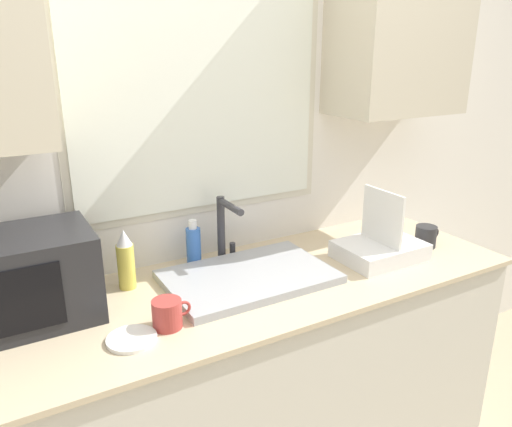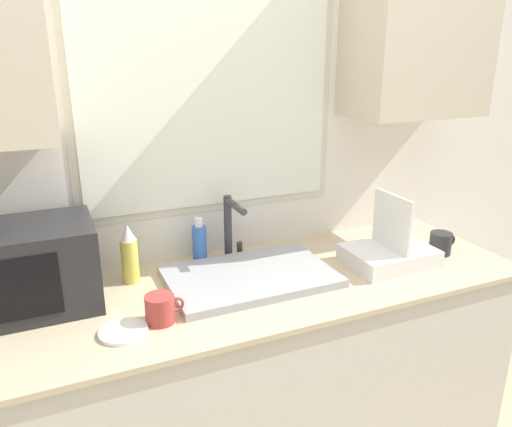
{
  "view_description": "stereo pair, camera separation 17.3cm",
  "coord_description": "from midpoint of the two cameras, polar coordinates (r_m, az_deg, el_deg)",
  "views": [
    {
      "loc": [
        -0.78,
        -1.12,
        1.74
      ],
      "look_at": [
        0.04,
        0.3,
        1.19
      ],
      "focal_mm": 35.0,
      "sensor_mm": 36.0,
      "label": 1
    },
    {
      "loc": [
        -0.62,
        -1.2,
        1.74
      ],
      "look_at": [
        0.04,
        0.3,
        1.19
      ],
      "focal_mm": 35.0,
      "sensor_mm": 36.0,
      "label": 2
    }
  ],
  "objects": [
    {
      "name": "countertop",
      "position": [
        2.09,
        1.18,
        -19.28
      ],
      "size": [
        2.15,
        0.7,
        0.91
      ],
      "color": "beige",
      "rests_on": "ground_plane"
    },
    {
      "name": "wall_back",
      "position": [
        1.97,
        -2.6,
        9.42
      ],
      "size": [
        6.0,
        0.38,
        2.6
      ],
      "color": "silver",
      "rests_on": "ground_plane"
    },
    {
      "name": "sink_basin",
      "position": [
        1.87,
        1.98,
        -7.26
      ],
      "size": [
        0.61,
        0.4,
        0.03
      ],
      "color": "#9EA0A5",
      "rests_on": "countertop"
    },
    {
      "name": "faucet",
      "position": [
        1.99,
        -0.4,
        -1.13
      ],
      "size": [
        0.08,
        0.19,
        0.27
      ],
      "color": "#333338",
      "rests_on": "countertop"
    },
    {
      "name": "microwave",
      "position": [
        1.76,
        -23.07,
        -5.94
      ],
      "size": [
        0.49,
        0.32,
        0.29
      ],
      "color": "#232326",
      "rests_on": "countertop"
    },
    {
      "name": "dish_rack",
      "position": [
        2.08,
        17.29,
        -4.36
      ],
      "size": [
        0.34,
        0.25,
        0.29
      ],
      "color": "white",
      "rests_on": "countertop"
    },
    {
      "name": "spray_bottle",
      "position": [
        1.86,
        -11.71,
        -4.69
      ],
      "size": [
        0.06,
        0.06,
        0.22
      ],
      "color": "#D8CC4C",
      "rests_on": "countertop"
    },
    {
      "name": "soap_bottle",
      "position": [
        1.99,
        -4.02,
        -3.47
      ],
      "size": [
        0.06,
        0.06,
        0.19
      ],
      "color": "blue",
      "rests_on": "countertop"
    },
    {
      "name": "mug_near_sink",
      "position": [
        1.61,
        -7.82,
        -10.82
      ],
      "size": [
        0.13,
        0.09,
        0.09
      ],
      "color": "#A53833",
      "rests_on": "countertop"
    },
    {
      "name": "mug_by_rack",
      "position": [
        2.26,
        22.45,
        -3.2
      ],
      "size": [
        0.12,
        0.09,
        0.09
      ],
      "color": "#262628",
      "rests_on": "countertop"
    },
    {
      "name": "small_plate",
      "position": [
        1.59,
        -11.87,
        -13.15
      ],
      "size": [
        0.15,
        0.15,
        0.01
      ],
      "color": "white",
      "rests_on": "countertop"
    }
  ]
}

